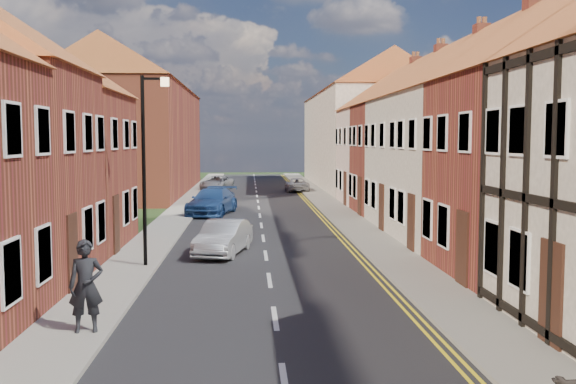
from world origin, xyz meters
name	(u,v)px	position (x,y,z in m)	size (l,w,h in m)	color
road	(261,226)	(0.00, 30.00, 0.01)	(7.00, 90.00, 0.02)	black
pavement_left	(169,225)	(-4.40, 30.00, 0.06)	(1.80, 90.00, 0.12)	gray
pavement_right	(352,224)	(4.40, 30.00, 0.06)	(1.80, 90.00, 0.12)	gray
cottage_r_cream_mid	(508,130)	(9.30, 23.50, 4.48)	(8.30, 5.20, 9.00)	beige
cottage_r_pink	(461,132)	(9.30, 28.90, 4.47)	(8.30, 6.00, 9.00)	beige
cottage_r_white_far	(429,133)	(9.30, 34.30, 4.48)	(8.30, 5.20, 9.00)	brown
cottage_r_cream_far	(405,134)	(9.30, 39.70, 4.47)	(8.30, 6.00, 9.00)	#FFDFC9
cottage_l_pink	(12,133)	(-9.30, 23.85, 4.37)	(8.30, 6.30, 8.80)	brown
block_right_far	(362,126)	(9.30, 55.00, 5.29)	(8.30, 24.20, 10.50)	beige
block_left_far	(136,124)	(-9.30, 50.00, 5.29)	(8.30, 24.20, 10.50)	brown
lamppost	(146,158)	(-3.81, 20.00, 3.54)	(0.88, 0.15, 6.00)	black
car_mid	(224,238)	(-1.50, 22.38, 0.62)	(1.31, 3.75, 1.23)	#AFB3B7
car_far	(212,201)	(-2.60, 34.77, 0.72)	(2.03, 4.98, 1.45)	navy
car_distant	(217,183)	(-3.20, 51.93, 0.59)	(1.94, 4.22, 1.17)	#9DA0A4
pedestrian_left	(86,286)	(-3.98, 12.86, 1.09)	(0.71, 0.46, 1.94)	black
car_distant_b	(297,185)	(3.20, 50.00, 0.54)	(1.79, 3.87, 1.08)	#A9A9B0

